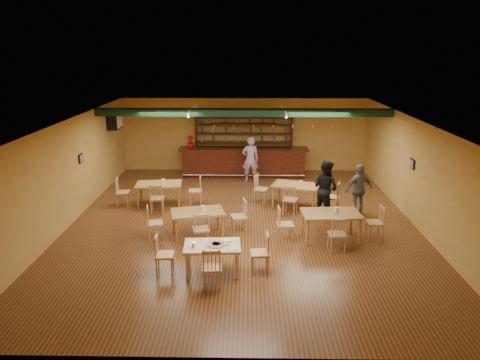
{
  "coord_description": "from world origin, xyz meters",
  "views": [
    {
      "loc": [
        0.17,
        -12.37,
        4.98
      ],
      "look_at": [
        -0.08,
        0.6,
        1.15
      ],
      "focal_mm": 33.79,
      "sensor_mm": 36.0,
      "label": 1
    }
  ],
  "objects_px": {
    "dining_table_c": "(198,223)",
    "patron_right_a": "(325,188)",
    "dining_table_a": "(159,194)",
    "patron_bar": "(250,159)",
    "near_table": "(212,258)",
    "bar_counter": "(244,162)",
    "dining_table_b": "(296,196)",
    "dining_table_d": "(330,226)"
  },
  "relations": [
    {
      "from": "dining_table_d",
      "to": "dining_table_a",
      "type": "bearing_deg",
      "value": 148.34
    },
    {
      "from": "dining_table_c",
      "to": "patron_bar",
      "type": "height_order",
      "value": "patron_bar"
    },
    {
      "from": "dining_table_d",
      "to": "patron_bar",
      "type": "distance_m",
      "value": 5.86
    },
    {
      "from": "dining_table_d",
      "to": "patron_right_a",
      "type": "height_order",
      "value": "patron_right_a"
    },
    {
      "from": "dining_table_d",
      "to": "patron_bar",
      "type": "relative_size",
      "value": 0.87
    },
    {
      "from": "bar_counter",
      "to": "patron_bar",
      "type": "height_order",
      "value": "patron_bar"
    },
    {
      "from": "near_table",
      "to": "patron_right_a",
      "type": "xyz_separation_m",
      "value": [
        3.15,
        3.72,
        0.53
      ]
    },
    {
      "from": "bar_counter",
      "to": "patron_right_a",
      "type": "distance_m",
      "value": 5.12
    },
    {
      "from": "dining_table_b",
      "to": "near_table",
      "type": "distance_m",
      "value": 5.1
    },
    {
      "from": "dining_table_a",
      "to": "patron_bar",
      "type": "xyz_separation_m",
      "value": [
        2.98,
        2.74,
        0.51
      ]
    },
    {
      "from": "dining_table_c",
      "to": "patron_right_a",
      "type": "bearing_deg",
      "value": 10.04
    },
    {
      "from": "near_table",
      "to": "patron_bar",
      "type": "bearing_deg",
      "value": 79.54
    },
    {
      "from": "dining_table_a",
      "to": "near_table",
      "type": "xyz_separation_m",
      "value": [
        2.1,
        -4.6,
        -0.02
      ]
    },
    {
      "from": "dining_table_b",
      "to": "patron_right_a",
      "type": "xyz_separation_m",
      "value": [
        0.8,
        -0.8,
        0.51
      ]
    },
    {
      "from": "bar_counter",
      "to": "dining_table_a",
      "type": "height_order",
      "value": "bar_counter"
    },
    {
      "from": "dining_table_c",
      "to": "patron_right_a",
      "type": "xyz_separation_m",
      "value": [
        3.71,
        1.61,
        0.52
      ]
    },
    {
      "from": "dining_table_c",
      "to": "patron_bar",
      "type": "relative_size",
      "value": 0.8
    },
    {
      "from": "patron_bar",
      "to": "bar_counter",
      "type": "bearing_deg",
      "value": -76.81
    },
    {
      "from": "dining_table_b",
      "to": "near_table",
      "type": "bearing_deg",
      "value": -97.56
    },
    {
      "from": "dining_table_a",
      "to": "dining_table_c",
      "type": "relative_size",
      "value": 1.03
    },
    {
      "from": "patron_right_a",
      "to": "dining_table_b",
      "type": "bearing_deg",
      "value": 3.2
    },
    {
      "from": "bar_counter",
      "to": "near_table",
      "type": "bearing_deg",
      "value": -94.35
    },
    {
      "from": "bar_counter",
      "to": "dining_table_b",
      "type": "relative_size",
      "value": 3.49
    },
    {
      "from": "dining_table_b",
      "to": "dining_table_d",
      "type": "xyz_separation_m",
      "value": [
        0.66,
        -2.62,
        0.01
      ]
    },
    {
      "from": "dining_table_d",
      "to": "near_table",
      "type": "bearing_deg",
      "value": -151.51
    },
    {
      "from": "near_table",
      "to": "patron_bar",
      "type": "distance_m",
      "value": 7.41
    },
    {
      "from": "near_table",
      "to": "dining_table_c",
      "type": "bearing_deg",
      "value": 101.4
    },
    {
      "from": "bar_counter",
      "to": "dining_table_a",
      "type": "xyz_separation_m",
      "value": [
        -2.72,
        -3.57,
        -0.2
      ]
    },
    {
      "from": "dining_table_a",
      "to": "dining_table_c",
      "type": "height_order",
      "value": "dining_table_a"
    },
    {
      "from": "dining_table_a",
      "to": "dining_table_b",
      "type": "xyz_separation_m",
      "value": [
        4.44,
        -0.07,
        0.0
      ]
    },
    {
      "from": "near_table",
      "to": "dining_table_a",
      "type": "bearing_deg",
      "value": 110.92
    },
    {
      "from": "bar_counter",
      "to": "near_table",
      "type": "height_order",
      "value": "bar_counter"
    },
    {
      "from": "bar_counter",
      "to": "near_table",
      "type": "distance_m",
      "value": 8.19
    },
    {
      "from": "dining_table_a",
      "to": "dining_table_b",
      "type": "distance_m",
      "value": 4.45
    },
    {
      "from": "dining_table_a",
      "to": "near_table",
      "type": "distance_m",
      "value": 5.05
    },
    {
      "from": "dining_table_c",
      "to": "patron_bar",
      "type": "bearing_deg",
      "value": 61.1
    },
    {
      "from": "dining_table_c",
      "to": "near_table",
      "type": "distance_m",
      "value": 2.19
    },
    {
      "from": "dining_table_b",
      "to": "patron_right_a",
      "type": "distance_m",
      "value": 1.24
    },
    {
      "from": "dining_table_c",
      "to": "patron_right_a",
      "type": "height_order",
      "value": "patron_right_a"
    },
    {
      "from": "bar_counter",
      "to": "dining_table_d",
      "type": "relative_size",
      "value": 3.35
    },
    {
      "from": "patron_right_a",
      "to": "patron_bar",
      "type": "bearing_deg",
      "value": -9.74
    },
    {
      "from": "dining_table_a",
      "to": "dining_table_c",
      "type": "distance_m",
      "value": 2.92
    }
  ]
}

